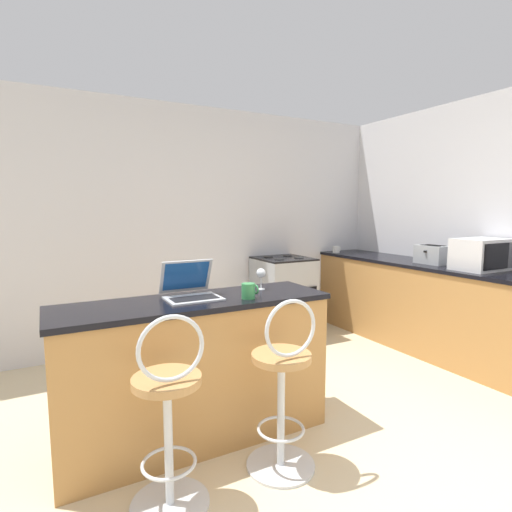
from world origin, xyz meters
TOP-DOWN VIEW (x-y plane):
  - ground_plane at (0.00, 0.00)m, footprint 20.00×20.00m
  - wall_back at (0.00, 2.81)m, footprint 12.00×0.06m
  - breakfast_bar at (-0.53, 0.90)m, footprint 1.72×0.53m
  - counter_right at (2.19, 1.14)m, footprint 0.64×3.31m
  - bar_stool_near at (-0.86, 0.39)m, footprint 0.40×0.40m
  - bar_stool_far at (-0.20, 0.39)m, footprint 0.40×0.40m
  - laptop at (-0.54, 0.98)m, footprint 0.34×0.32m
  - microwave at (2.22, 0.81)m, footprint 0.50×0.34m
  - toaster at (2.18, 1.30)m, footprint 0.23×0.31m
  - stove_range at (1.10, 2.46)m, footprint 0.59×0.61m
  - mug_white at (1.98, 2.58)m, footprint 0.11×0.09m
  - wine_glass_tall at (-0.02, 0.98)m, footprint 0.07×0.07m
  - mug_green at (-0.22, 0.77)m, footprint 0.10×0.09m

SIDE VIEW (x-z plane):
  - ground_plane at x=0.00m, z-range 0.00..0.00m
  - stove_range at x=1.10m, z-range 0.00..0.93m
  - counter_right at x=2.19m, z-range 0.00..0.93m
  - breakfast_bar at x=-0.53m, z-range 0.00..0.93m
  - bar_stool_near at x=-0.86m, z-range -0.03..0.98m
  - bar_stool_far at x=-0.20m, z-range -0.03..0.98m
  - mug_white at x=1.98m, z-range 0.93..1.01m
  - mug_green at x=-0.22m, z-range 0.93..1.03m
  - laptop at x=-0.54m, z-range 0.87..1.11m
  - toaster at x=2.18m, z-range 0.93..1.12m
  - wine_glass_tall at x=-0.02m, z-range 0.96..1.11m
  - microwave at x=2.22m, z-range 0.93..1.22m
  - wall_back at x=0.00m, z-range 0.00..2.60m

